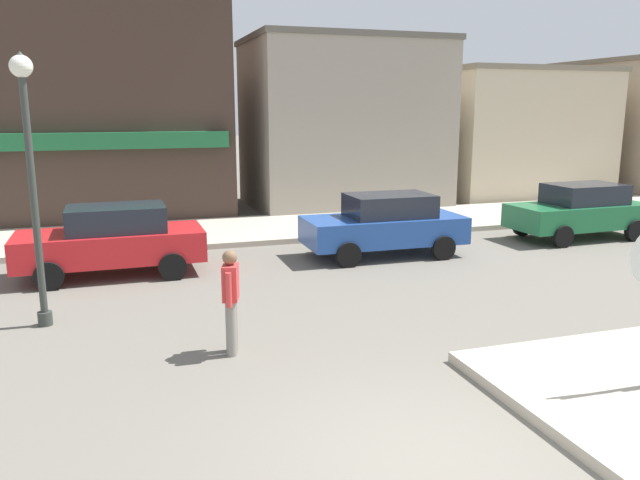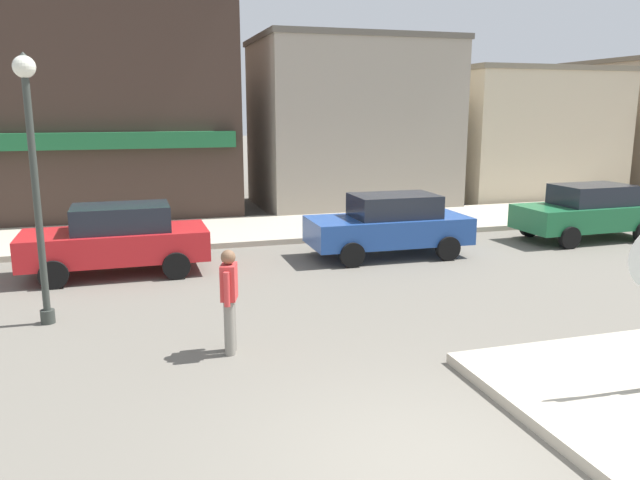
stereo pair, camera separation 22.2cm
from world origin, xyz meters
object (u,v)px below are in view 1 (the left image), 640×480
parked_car_second (385,224)px  parked_car_third (580,210)px  pedestrian_crossing_near (231,299)px  parked_car_nearest (112,240)px  lamp_post (29,152)px

parked_car_second → parked_car_third: size_ratio=1.00×
parked_car_third → pedestrian_crossing_near: size_ratio=2.51×
parked_car_nearest → pedestrian_crossing_near: (1.69, -5.35, 0.06)m
lamp_post → parked_car_second: size_ratio=1.13×
parked_car_third → pedestrian_crossing_near: (-10.98, -5.45, 0.06)m
lamp_post → parked_car_second: lamp_post is taller
parked_car_second → parked_car_third: bearing=2.3°
parked_car_third → pedestrian_crossing_near: 12.26m
parked_car_nearest → parked_car_second: (6.51, -0.15, 0.00)m
lamp_post → parked_car_third: (13.82, 3.21, -2.15)m
lamp_post → parked_car_third: size_ratio=1.12×
parked_car_nearest → parked_car_second: size_ratio=1.00×
parked_car_second → parked_car_third: same height
parked_car_nearest → parked_car_third: 12.67m
lamp_post → parked_car_third: bearing=13.1°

